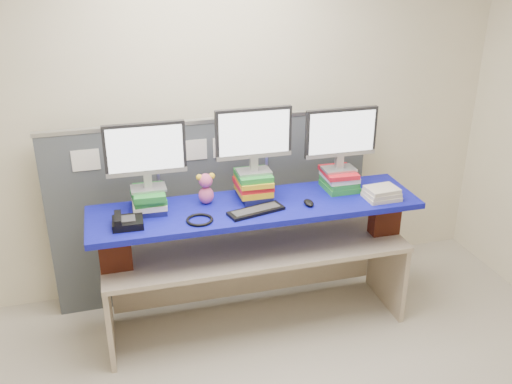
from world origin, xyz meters
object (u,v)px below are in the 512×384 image
object	(u,v)px
blue_board	(256,207)
monitor_center	(254,137)
desk	(256,262)
desk_phone	(127,222)
monitor_right	(341,136)
keyboard	(256,211)
monitor_left	(145,153)

from	to	relation	value
blue_board	monitor_center	size ratio (longest dim) A/B	4.33
desk	desk_phone	bearing A→B (deg)	-173.65
desk	blue_board	xyz separation A→B (m)	(0.00, 0.00, 0.46)
desk	monitor_right	bearing A→B (deg)	9.88
keyboard	desk_phone	distance (m)	0.89
monitor_center	desk_phone	xyz separation A→B (m)	(-0.94, -0.20, -0.44)
monitor_center	monitor_right	xyz separation A→B (m)	(0.67, -0.01, -0.05)
monitor_right	keyboard	world-z (taller)	monitor_right
monitor_right	keyboard	size ratio (longest dim) A/B	1.30
monitor_right	monitor_left	bearing A→B (deg)	-180.00
monitor_left	monitor_right	distance (m)	1.43
desk	desk_phone	xyz separation A→B (m)	(-0.92, -0.09, 0.51)
monitor_left	monitor_center	distance (m)	0.76
monitor_left	keyboard	size ratio (longest dim) A/B	1.30
monitor_right	desk_phone	bearing A→B (deg)	-172.14
desk	monitor_center	world-z (taller)	monitor_center
desk	monitor_left	distance (m)	1.18
desk	keyboard	world-z (taller)	keyboard
monitor_left	keyboard	world-z (taller)	monitor_left
keyboard	monitor_center	bearing A→B (deg)	64.20
desk	monitor_left	xyz separation A→B (m)	(-0.74, 0.13, 0.91)
desk_phone	keyboard	bearing A→B (deg)	0.43
monitor_right	keyboard	bearing A→B (deg)	-161.45
monitor_right	keyboard	distance (m)	0.86
blue_board	monitor_right	distance (m)	0.82
monitor_center	keyboard	size ratio (longest dim) A/B	1.30
desk	monitor_center	distance (m)	0.96
blue_board	monitor_left	xyz separation A→B (m)	(-0.74, 0.13, 0.45)
monitor_left	keyboard	xyz separation A→B (m)	(0.71, -0.25, -0.42)
keyboard	monitor_right	bearing A→B (deg)	4.10
blue_board	desk_phone	distance (m)	0.93
keyboard	desk_phone	xyz separation A→B (m)	(-0.88, 0.03, 0.02)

